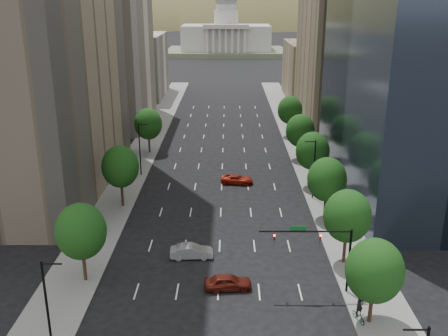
{
  "coord_description": "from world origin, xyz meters",
  "views": [
    {
      "loc": [
        0.94,
        -14.73,
        28.51
      ],
      "look_at": [
        0.48,
        45.56,
        8.0
      ],
      "focal_mm": 40.72,
      "sensor_mm": 36.0,
      "label": 1
    }
  ],
  "objects_px": {
    "capitol": "(226,37)",
    "cyclist": "(359,313)",
    "car_silver": "(192,251)",
    "car_red_far": "(237,179)",
    "car_maroon": "(228,282)",
    "traffic_signal": "(325,247)"
  },
  "relations": [
    {
      "from": "capitol",
      "to": "car_silver",
      "type": "distance_m",
      "value": 212.81
    },
    {
      "from": "traffic_signal",
      "to": "car_maroon",
      "type": "xyz_separation_m",
      "value": [
        -9.53,
        0.52,
        -4.35
      ]
    },
    {
      "from": "car_red_far",
      "to": "cyclist",
      "type": "distance_m",
      "value": 37.88
    },
    {
      "from": "capitol",
      "to": "cyclist",
      "type": "relative_size",
      "value": 23.39
    },
    {
      "from": "capitol",
      "to": "car_silver",
      "type": "height_order",
      "value": "capitol"
    },
    {
      "from": "car_silver",
      "to": "cyclist",
      "type": "relative_size",
      "value": 1.91
    },
    {
      "from": "capitol",
      "to": "car_maroon",
      "type": "distance_m",
      "value": 219.33
    },
    {
      "from": "car_silver",
      "to": "car_red_far",
      "type": "distance_m",
      "value": 24.99
    },
    {
      "from": "capitol",
      "to": "cyclist",
      "type": "bearing_deg",
      "value": -86.69
    },
    {
      "from": "capitol",
      "to": "car_maroon",
      "type": "bearing_deg",
      "value": -89.74
    },
    {
      "from": "car_maroon",
      "to": "cyclist",
      "type": "height_order",
      "value": "cyclist"
    },
    {
      "from": "capitol",
      "to": "car_red_far",
      "type": "distance_m",
      "value": 188.48
    },
    {
      "from": "traffic_signal",
      "to": "car_red_far",
      "type": "relative_size",
      "value": 1.78
    },
    {
      "from": "traffic_signal",
      "to": "capitol",
      "type": "bearing_deg",
      "value": 92.74
    },
    {
      "from": "cyclist",
      "to": "car_maroon",
      "type": "bearing_deg",
      "value": 136.9
    },
    {
      "from": "car_silver",
      "to": "cyclist",
      "type": "bearing_deg",
      "value": -130.13
    },
    {
      "from": "traffic_signal",
      "to": "cyclist",
      "type": "bearing_deg",
      "value": -63.56
    },
    {
      "from": "car_maroon",
      "to": "car_red_far",
      "type": "bearing_deg",
      "value": -8.17
    },
    {
      "from": "capitol",
      "to": "car_maroon",
      "type": "xyz_separation_m",
      "value": [
        1.0,
        -219.19,
        -7.76
      ]
    },
    {
      "from": "car_red_far",
      "to": "cyclist",
      "type": "height_order",
      "value": "cyclist"
    },
    {
      "from": "traffic_signal",
      "to": "cyclist",
      "type": "height_order",
      "value": "traffic_signal"
    },
    {
      "from": "capitol",
      "to": "car_red_far",
      "type": "height_order",
      "value": "capitol"
    }
  ]
}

